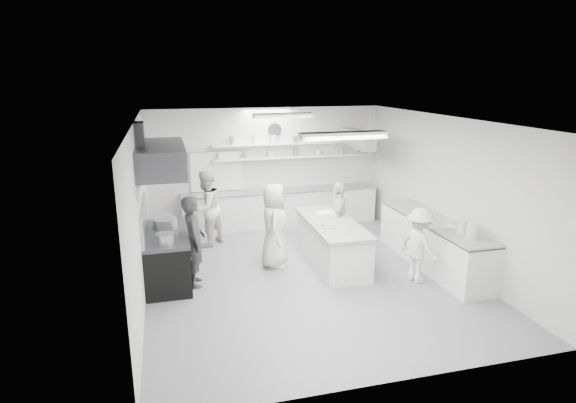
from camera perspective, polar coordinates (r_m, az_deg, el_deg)
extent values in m
cube|color=gray|center=(9.38, 2.12, -8.85)|extent=(6.00, 7.00, 0.02)
cube|color=white|center=(8.61, 2.32, 9.86)|extent=(6.00, 7.00, 0.02)
cube|color=silver|center=(12.18, -2.57, 4.21)|extent=(6.00, 0.04, 3.00)
cube|color=silver|center=(5.79, 12.39, -8.56)|extent=(6.00, 0.04, 3.00)
cube|color=silver|center=(8.53, -17.47, -1.22)|extent=(0.04, 7.00, 3.00)
cube|color=silver|center=(10.14, 18.68, 1.21)|extent=(0.04, 7.00, 3.00)
cube|color=black|center=(9.22, -14.37, -6.65)|extent=(0.80, 1.80, 0.90)
cube|color=#393A3F|center=(8.72, -15.18, 5.04)|extent=(0.85, 2.00, 0.50)
cube|color=white|center=(12.20, -0.83, -0.78)|extent=(5.00, 0.60, 0.92)
cube|color=white|center=(12.18, 0.79, 5.42)|extent=(4.20, 0.26, 0.04)
cube|color=white|center=(12.12, 0.79, 7.05)|extent=(4.20, 0.26, 0.04)
cube|color=black|center=(11.97, -8.65, 3.62)|extent=(1.30, 0.04, 1.00)
cylinder|color=silver|center=(12.04, -1.64, 8.67)|extent=(0.32, 0.05, 0.32)
cube|color=white|center=(10.08, 17.13, -4.87)|extent=(0.74, 3.30, 0.94)
cube|color=#A1A3A8|center=(11.61, 8.34, 7.53)|extent=(0.30, 1.60, 0.40)
cube|color=white|center=(6.92, 6.69, 7.93)|extent=(1.30, 0.25, 0.10)
cube|color=white|center=(10.34, -0.64, 10.35)|extent=(1.30, 0.25, 0.10)
cube|color=white|center=(9.78, 5.30, -5.10)|extent=(0.91, 2.35, 0.86)
cylinder|color=#A1A3A8|center=(9.31, -14.62, -2.69)|extent=(0.46, 0.46, 0.24)
imported|color=#2C2B2F|center=(8.80, -11.29, -4.73)|extent=(0.41, 0.62, 1.70)
imported|color=silver|center=(10.83, -9.86, -0.79)|extent=(1.07, 1.06, 1.74)
imported|color=silver|center=(9.49, -1.67, -2.91)|extent=(0.72, 0.94, 1.72)
imported|color=silver|center=(10.29, 6.15, -1.98)|extent=(0.76, 1.00, 1.58)
imported|color=silver|center=(9.15, 15.58, -5.14)|extent=(0.76, 1.04, 1.43)
imported|color=#A1A3A8|center=(9.27, 4.89, -3.19)|extent=(0.33, 0.33, 0.07)
imported|color=white|center=(9.87, 4.85, -2.07)|extent=(0.24, 0.24, 0.06)
imported|color=white|center=(9.47, 18.79, -3.07)|extent=(0.26, 0.26, 0.06)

